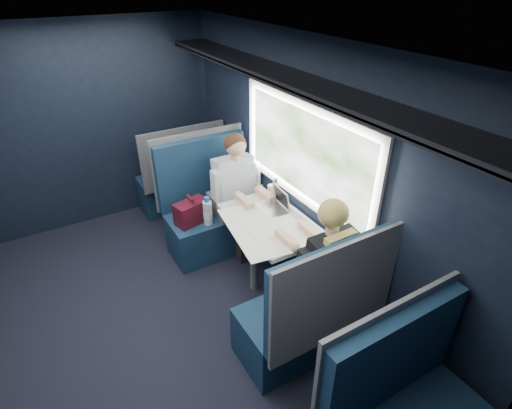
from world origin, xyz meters
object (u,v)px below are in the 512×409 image
man (239,189)px  bottle_small (276,190)px  laptop (277,203)px  seat_row_front (181,179)px  seat_bay_near (211,212)px  woman (323,262)px  seat_bay_far (308,316)px  table (268,228)px  cup (271,189)px

man → bottle_small: size_ratio=6.03×
man → laptop: bearing=-79.3°
seat_row_front → bottle_small: 1.62m
seat_bay_near → woman: size_ratio=0.95×
laptop → man: bearing=100.7°
seat_bay_far → seat_row_front: size_ratio=1.09×
woman → seat_bay_far: bearing=-146.2°
table → cup: 0.54m
table → seat_bay_far: 0.93m
table → seat_row_front: size_ratio=0.86×
seat_bay_near → cup: bearing=-41.0°
seat_bay_far → cup: size_ratio=15.61×
table → man: 0.70m
laptop → bottle_small: (0.09, 0.16, 0.04)m
seat_row_front → man: (0.25, -1.10, 0.31)m
bottle_small → cup: 0.15m
bottle_small → woman: bearing=-101.2°
seat_bay_near → woman: (0.26, -1.58, 0.31)m
seat_bay_far → cup: (0.48, 1.31, 0.37)m
seat_bay_near → seat_row_front: 0.93m
table → man: man is taller
man → laptop: (0.11, -0.56, 0.08)m
woman → man: bearing=90.0°
man → woman: bearing=-90.0°
table → bottle_small: (0.27, 0.30, 0.17)m
seat_bay_near → cup: 0.74m
seat_row_front → cup: (0.48, -1.36, 0.37)m
seat_bay_far → seat_row_front: bearing=90.0°
seat_row_front → laptop: 1.74m
bottle_small → cup: size_ratio=2.72×
man → bottle_small: 0.46m
seat_row_front → laptop: size_ratio=3.87×
laptop → cup: laptop is taller
seat_bay_near → man: 0.43m
seat_row_front → cup: size_ratio=14.37×
seat_bay_near → bottle_small: 0.84m
woman → seat_row_front: bearing=95.7°
man → laptop: size_ratio=4.41×
seat_bay_near → man: man is taller
laptop → cup: (0.12, 0.30, -0.02)m
man → laptop: 0.58m
seat_bay_far → bottle_small: seat_bay_far is taller
seat_row_front → bottle_small: size_ratio=5.29×
seat_row_front → man: size_ratio=0.88×
table → laptop: laptop is taller
table → seat_bay_near: 0.92m
laptop → cup: size_ratio=3.71×
table → seat_bay_far: bearing=-101.8°
seat_bay_far → seat_bay_near: bearing=90.4°
man → woman: (0.00, -1.41, 0.01)m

